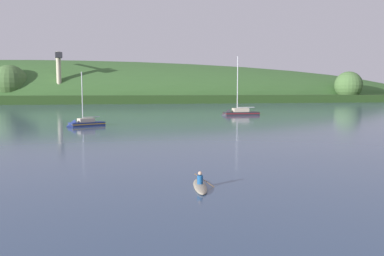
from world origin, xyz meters
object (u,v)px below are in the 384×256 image
object	(u,v)px
dockside_crane	(59,78)
canoe_with_paddler	(200,186)
sailboat_far_left	(83,124)
sailboat_near_mooring	(237,114)

from	to	relation	value
dockside_crane	canoe_with_paddler	size ratio (longest dim) A/B	6.29
dockside_crane	sailboat_far_left	world-z (taller)	dockside_crane
dockside_crane	sailboat_far_left	xyz separation A→B (m)	(25.38, -119.86, -10.97)
sailboat_far_left	canoe_with_paddler	world-z (taller)	sailboat_far_left
canoe_with_paddler	sailboat_near_mooring	bearing A→B (deg)	-11.82
dockside_crane	canoe_with_paddler	world-z (taller)	dockside_crane
sailboat_near_mooring	sailboat_far_left	distance (m)	38.51
sailboat_far_left	sailboat_near_mooring	bearing A→B (deg)	-172.99
sailboat_near_mooring	canoe_with_paddler	world-z (taller)	sailboat_near_mooring
sailboat_near_mooring	sailboat_far_left	world-z (taller)	sailboat_near_mooring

